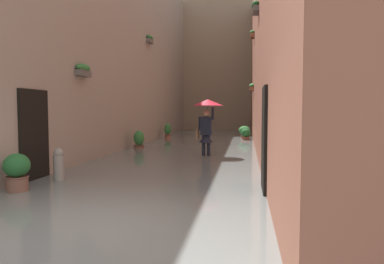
% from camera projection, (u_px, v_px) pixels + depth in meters
% --- Properties ---
extents(ground_plane, '(60.00, 60.00, 0.00)m').
position_uv_depth(ground_plane, '(196.00, 147.00, 16.31)').
color(ground_plane, gray).
extents(flood_water, '(6.05, 28.87, 0.12)m').
position_uv_depth(flood_water, '(196.00, 146.00, 16.31)').
color(flood_water, slate).
rests_on(flood_water, ground_plane).
extents(building_facade_left, '(2.04, 26.87, 9.33)m').
position_uv_depth(building_facade_left, '(277.00, 42.00, 15.49)').
color(building_facade_left, '#935642').
rests_on(building_facade_left, ground_plane).
extents(building_facade_right, '(2.04, 26.87, 9.91)m').
position_uv_depth(building_facade_right, '(121.00, 40.00, 16.52)').
color(building_facade_right, '#A89989').
rests_on(building_facade_right, ground_plane).
extents(building_facade_far, '(8.85, 1.80, 12.80)m').
position_uv_depth(building_facade_far, '(218.00, 50.00, 28.07)').
color(building_facade_far, gray).
rests_on(building_facade_far, ground_plane).
extents(person_wading, '(1.07, 1.07, 2.16)m').
position_uv_depth(person_wading, '(207.00, 115.00, 12.45)').
color(person_wading, '#2D2319').
rests_on(person_wading, ground_plane).
extents(potted_plant_near_left, '(0.51, 0.51, 0.72)m').
position_uv_depth(potted_plant_near_left, '(246.00, 135.00, 18.97)').
color(potted_plant_near_left, brown).
rests_on(potted_plant_near_left, ground_plane).
extents(potted_plant_far_right, '(0.51, 0.51, 0.87)m').
position_uv_depth(potted_plant_far_right, '(17.00, 173.00, 7.06)').
color(potted_plant_far_right, brown).
rests_on(potted_plant_far_right, ground_plane).
extents(potted_plant_mid_right, '(0.38, 0.38, 0.94)m').
position_uv_depth(potted_plant_mid_right, '(168.00, 131.00, 20.13)').
color(potted_plant_mid_right, '#9E563D').
rests_on(potted_plant_mid_right, ground_plane).
extents(potted_plant_near_right, '(0.44, 0.44, 0.86)m').
position_uv_depth(potted_plant_near_right, '(139.00, 141.00, 14.79)').
color(potted_plant_near_right, brown).
rests_on(potted_plant_near_right, ground_plane).
extents(potted_plant_far_left, '(0.64, 0.64, 0.80)m').
position_uv_depth(potted_plant_far_left, '(244.00, 132.00, 20.12)').
color(potted_plant_far_left, brown).
rests_on(potted_plant_far_left, ground_plane).
extents(mooring_bollard, '(0.25, 0.25, 0.86)m').
position_uv_depth(mooring_bollard, '(59.00, 167.00, 8.14)').
color(mooring_bollard, gray).
rests_on(mooring_bollard, ground_plane).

